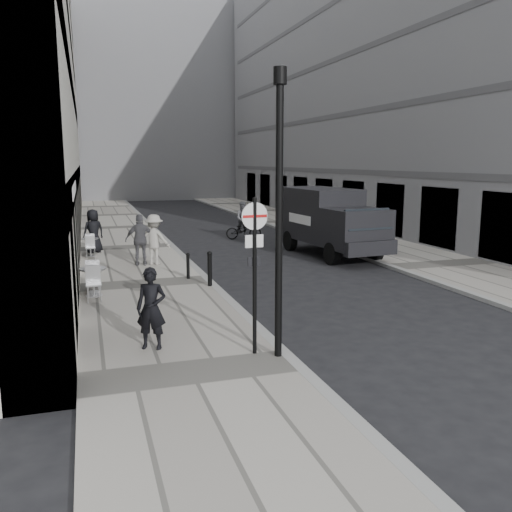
{
  "coord_description": "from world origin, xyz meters",
  "views": [
    {
      "loc": [
        -3.7,
        -6.64,
        3.94
      ],
      "look_at": [
        0.63,
        7.08,
        1.4
      ],
      "focal_mm": 38.0,
      "sensor_mm": 36.0,
      "label": 1
    }
  ],
  "objects_px": {
    "lamppost": "(279,202)",
    "panel_van": "(328,218)",
    "cyclist": "(244,225)",
    "sign_post": "(255,255)",
    "walking_man": "(151,309)"
  },
  "relations": [
    {
      "from": "walking_man",
      "to": "sign_post",
      "type": "distance_m",
      "value": 2.42
    },
    {
      "from": "cyclist",
      "to": "walking_man",
      "type": "bearing_deg",
      "value": -102.21
    },
    {
      "from": "sign_post",
      "to": "lamppost",
      "type": "relative_size",
      "value": 0.57
    },
    {
      "from": "walking_man",
      "to": "panel_van",
      "type": "relative_size",
      "value": 0.28
    },
    {
      "from": "walking_man",
      "to": "cyclist",
      "type": "height_order",
      "value": "cyclist"
    },
    {
      "from": "walking_man",
      "to": "lamppost",
      "type": "height_order",
      "value": "lamppost"
    },
    {
      "from": "walking_man",
      "to": "panel_van",
      "type": "distance_m",
      "value": 13.01
    },
    {
      "from": "lamppost",
      "to": "panel_van",
      "type": "relative_size",
      "value": 0.91
    },
    {
      "from": "walking_man",
      "to": "cyclist",
      "type": "bearing_deg",
      "value": 90.44
    },
    {
      "from": "sign_post",
      "to": "lamppost",
      "type": "distance_m",
      "value": 1.16
    },
    {
      "from": "sign_post",
      "to": "lamppost",
      "type": "bearing_deg",
      "value": -39.41
    },
    {
      "from": "lamppost",
      "to": "panel_van",
      "type": "height_order",
      "value": "lamppost"
    },
    {
      "from": "walking_man",
      "to": "panel_van",
      "type": "bearing_deg",
      "value": 72.23
    },
    {
      "from": "walking_man",
      "to": "lamppost",
      "type": "xyz_separation_m",
      "value": [
        2.33,
        -1.18,
        2.21
      ]
    },
    {
      "from": "panel_van",
      "to": "cyclist",
      "type": "bearing_deg",
      "value": 106.02
    }
  ]
}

